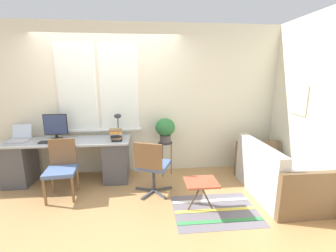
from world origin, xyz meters
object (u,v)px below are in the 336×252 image
object	(u,v)px
monitor	(56,127)
couch_loveseat	(275,176)
mouse	(71,141)
folding_stool	(201,184)
desk_lamp	(118,119)
plant_stand	(165,146)
desk_chair_wooden	(61,167)
keyboard	(52,142)
potted_plant	(165,128)
office_chair_swivel	(152,165)
laptop	(19,137)
book_stack	(116,135)

from	to	relation	value
monitor	couch_loveseat	world-z (taller)	monitor
mouse	folding_stool	world-z (taller)	mouse
desk_lamp	plant_stand	size ratio (longest dim) A/B	0.67
monitor	desk_chair_wooden	xyz separation A→B (m)	(0.24, -0.58, -0.49)
monitor	keyboard	bearing A→B (deg)	-90.26
monitor	couch_loveseat	size ratio (longest dim) A/B	0.30
monitor	folding_stool	bearing A→B (deg)	-27.59
couch_loveseat	potted_plant	xyz separation A→B (m)	(-1.63, 0.85, 0.59)
potted_plant	office_chair_swivel	bearing A→B (deg)	-110.95
potted_plant	couch_loveseat	bearing A→B (deg)	-27.71
mouse	monitor	bearing A→B (deg)	147.37
laptop	couch_loveseat	xyz separation A→B (m)	(4.08, -0.81, -0.51)
desk_chair_wooden	potted_plant	size ratio (longest dim) A/B	1.96
monitor	desk_lamp	size ratio (longest dim) A/B	1.04
mouse	office_chair_swivel	xyz separation A→B (m)	(1.31, -0.48, -0.29)
keyboard	desk_chair_wooden	world-z (taller)	desk_chair_wooden
couch_loveseat	folding_stool	xyz separation A→B (m)	(-1.25, -0.33, 0.10)
monitor	plant_stand	size ratio (longest dim) A/B	0.70
book_stack	folding_stool	world-z (taller)	book_stack
plant_stand	monitor	bearing A→B (deg)	-179.46
laptop	book_stack	bearing A→B (deg)	-5.56
monitor	plant_stand	xyz separation A→B (m)	(1.86, 0.02, -0.41)
mouse	couch_loveseat	bearing A→B (deg)	-11.52
potted_plant	book_stack	bearing A→B (deg)	-166.60
desk_chair_wooden	folding_stool	size ratio (longest dim) A/B	1.99
desk_chair_wooden	couch_loveseat	world-z (taller)	desk_chair_wooden
mouse	desk_lamp	distance (m)	0.84
desk_chair_wooden	office_chair_swivel	xyz separation A→B (m)	(1.36, -0.09, 0.01)
mouse	book_stack	bearing A→B (deg)	0.18
potted_plant	folding_stool	distance (m)	1.34
mouse	plant_stand	xyz separation A→B (m)	(1.57, 0.20, -0.21)
couch_loveseat	folding_stool	size ratio (longest dim) A/B	3.32
keyboard	book_stack	xyz separation A→B (m)	(1.02, 0.02, 0.09)
laptop	plant_stand	distance (m)	2.46
plant_stand	potted_plant	bearing A→B (deg)	0.00
couch_loveseat	folding_stool	world-z (taller)	couch_loveseat
mouse	desk_chair_wooden	world-z (taller)	desk_chair_wooden
keyboard	potted_plant	world-z (taller)	potted_plant
monitor	potted_plant	bearing A→B (deg)	0.54
mouse	desk_lamp	bearing A→B (deg)	17.61
desk_chair_wooden	laptop	bearing A→B (deg)	140.67
monitor	office_chair_swivel	xyz separation A→B (m)	(1.60, -0.67, -0.48)
folding_stool	office_chair_swivel	bearing A→B (deg)	141.78
book_stack	plant_stand	distance (m)	0.91
desk_lamp	office_chair_swivel	distance (m)	1.09
laptop	mouse	xyz separation A→B (m)	(0.88, -0.16, -0.04)
desk_lamp	potted_plant	bearing A→B (deg)	-2.26
plant_stand	potted_plant	xyz separation A→B (m)	(0.00, 0.00, 0.33)
mouse	folding_stool	distance (m)	2.21
keyboard	plant_stand	world-z (taller)	keyboard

